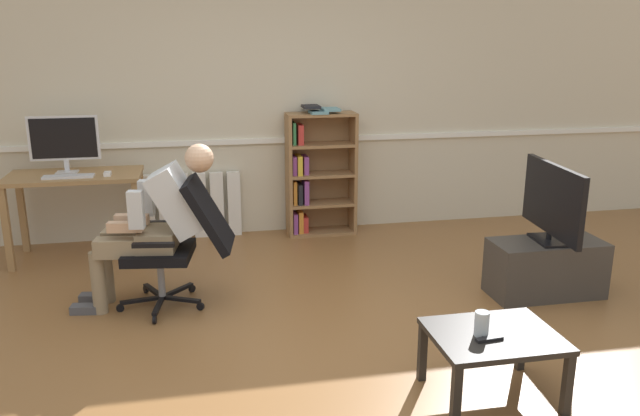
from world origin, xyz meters
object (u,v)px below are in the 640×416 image
(person_seated, at_px, (155,221))
(computer_mouse, at_px, (108,174))
(imac_monitor, at_px, (64,140))
(tv_stand, at_px, (546,268))
(bookshelf, at_px, (316,174))
(radiator, at_px, (192,206))
(spare_remote, at_px, (489,339))
(keyboard, at_px, (68,176))
(office_chair, at_px, (182,238))
(drinking_glass, at_px, (482,324))
(tv_screen, at_px, (553,202))
(coffee_table, at_px, (493,342))
(computer_desk, at_px, (75,188))

(person_seated, bearing_deg, computer_mouse, -149.74)
(imac_monitor, xyz_separation_m, tv_stand, (3.66, -1.66, -0.83))
(bookshelf, xyz_separation_m, radiator, (-1.21, 0.10, -0.28))
(person_seated, distance_m, spare_remote, 2.43)
(keyboard, bearing_deg, office_chair, -50.00)
(drinking_glass, bearing_deg, tv_screen, 47.72)
(keyboard, height_order, person_seated, person_seated)
(radiator, relative_size, coffee_table, 1.41)
(computer_desk, bearing_deg, drinking_glass, -48.73)
(imac_monitor, distance_m, tv_stand, 4.10)
(computer_mouse, distance_m, person_seated, 1.19)
(imac_monitor, xyz_separation_m, tv_screen, (3.66, -1.66, -0.31))
(office_chair, relative_size, coffee_table, 1.41)
(spare_remote, bearing_deg, drinking_glass, 9.54)
(person_seated, xyz_separation_m, tv_screen, (2.86, -0.36, 0.09))
(person_seated, bearing_deg, imac_monitor, -139.92)
(office_chair, height_order, tv_stand, office_chair)
(imac_monitor, height_order, office_chair, imac_monitor)
(tv_stand, bearing_deg, person_seated, 172.83)
(person_seated, height_order, tv_screen, person_seated)
(radiator, bearing_deg, office_chair, -92.24)
(computer_mouse, distance_m, drinking_glass, 3.48)
(radiator, distance_m, spare_remote, 3.61)
(computer_mouse, xyz_separation_m, office_chair, (0.62, -1.13, -0.25))
(computer_mouse, bearing_deg, coffee_table, -49.93)
(tv_stand, distance_m, coffee_table, 1.61)
(person_seated, relative_size, coffee_table, 1.78)
(bookshelf, relative_size, drinking_glass, 9.42)
(spare_remote, bearing_deg, computer_mouse, 32.86)
(keyboard, relative_size, tv_stand, 0.49)
(computer_desk, xyz_separation_m, bookshelf, (2.18, 0.29, -0.03))
(bookshelf, relative_size, tv_screen, 1.44)
(computer_desk, relative_size, spare_remote, 7.51)
(office_chair, distance_m, drinking_glass, 2.21)
(radiator, height_order, office_chair, office_chair)
(computer_desk, relative_size, computer_mouse, 11.26)
(computer_mouse, bearing_deg, tv_stand, -23.89)
(person_seated, distance_m, tv_stand, 2.92)
(keyboard, height_order, tv_screen, tv_screen)
(imac_monitor, relative_size, spare_remote, 3.89)
(coffee_table, height_order, drinking_glass, drinking_glass)
(office_chair, xyz_separation_m, tv_stand, (2.68, -0.33, -0.31))
(radiator, distance_m, tv_stand, 3.28)
(tv_screen, bearing_deg, computer_mouse, 71.33)
(computer_desk, xyz_separation_m, spare_remote, (2.49, -2.88, -0.25))
(bookshelf, distance_m, coffee_table, 3.13)
(imac_monitor, xyz_separation_m, computer_mouse, (0.36, -0.20, -0.27))
(computer_desk, relative_size, radiator, 1.19)
(keyboard, bearing_deg, tv_stand, -21.75)
(keyboard, bearing_deg, radiator, 28.05)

